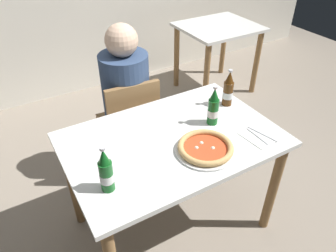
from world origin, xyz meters
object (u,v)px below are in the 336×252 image
dining_table_background (218,40)px  beer_bottle_left (228,90)px  beer_bottle_right (213,108)px  pizza_margherita_near (205,148)px  dining_table_main (172,153)px  napkin_with_cutlery (260,135)px  chair_behind_table (130,122)px  beer_bottle_center (106,172)px  diner_seated (127,108)px

dining_table_background → beer_bottle_left: beer_bottle_left is taller
dining_table_background → beer_bottle_right: bearing=-129.1°
pizza_margherita_near → beer_bottle_right: beer_bottle_right is taller
pizza_margherita_near → dining_table_main: bearing=115.9°
napkin_with_cutlery → dining_table_main: bearing=151.8°
beer_bottle_left → beer_bottle_right: (-0.21, -0.12, 0.00)m
beer_bottle_right → napkin_with_cutlery: size_ratio=1.26×
chair_behind_table → beer_bottle_center: beer_bottle_center is taller
chair_behind_table → diner_seated: diner_seated is taller
beer_bottle_center → beer_bottle_right: bearing=14.0°
pizza_margherita_near → beer_bottle_center: size_ratio=1.31×
chair_behind_table → beer_bottle_right: 0.76m
beer_bottle_left → chair_behind_table: bearing=135.2°
beer_bottle_left → napkin_with_cutlery: bearing=-97.7°
beer_bottle_left → beer_bottle_center: same height
pizza_margherita_near → beer_bottle_center: beer_bottle_center is taller
beer_bottle_left → napkin_with_cutlery: beer_bottle_left is taller
pizza_margherita_near → beer_bottle_right: bearing=45.8°
beer_bottle_left → beer_bottle_center: (-0.94, -0.31, 0.00)m
pizza_margherita_near → beer_bottle_center: bearing=179.0°
diner_seated → beer_bottle_left: diner_seated is taller
chair_behind_table → pizza_margherita_near: 0.85m
dining_table_background → beer_bottle_right: beer_bottle_right is taller
dining_table_main → napkin_with_cutlery: 0.51m
chair_behind_table → beer_bottle_center: (-0.46, -0.79, 0.37)m
beer_bottle_right → napkin_with_cutlery: 0.31m
dining_table_background → beer_bottle_right: 1.81m
beer_bottle_right → dining_table_background: bearing=50.9°
pizza_margherita_near → dining_table_background: bearing=50.2°
beer_bottle_center → beer_bottle_right: size_ratio=1.00×
diner_seated → pizza_margherita_near: 0.87m
beer_bottle_left → beer_bottle_center: bearing=-162.1°
diner_seated → dining_table_background: bearing=27.8°
dining_table_main → beer_bottle_right: (0.28, 0.01, 0.22)m
pizza_margherita_near → napkin_with_cutlery: 0.35m
pizza_margherita_near → beer_bottle_left: size_ratio=1.31×
chair_behind_table → beer_bottle_right: (0.28, -0.60, 0.37)m
dining_table_main → diner_seated: bearing=89.3°
diner_seated → beer_bottle_left: 0.77m
dining_table_main → beer_bottle_right: bearing=1.1°
beer_bottle_left → beer_bottle_center: 0.99m
dining_table_background → beer_bottle_left: size_ratio=3.24×
chair_behind_table → dining_table_background: size_ratio=1.06×
dining_table_main → pizza_margherita_near: size_ratio=3.71×
dining_table_background → beer_bottle_left: bearing=-126.0°
diner_seated → beer_bottle_left: (0.48, -0.53, 0.27)m
diner_seated → beer_bottle_center: size_ratio=4.89×
beer_bottle_center → pizza_margherita_near: bearing=-1.0°
diner_seated → beer_bottle_left: bearing=-48.0°
beer_bottle_right → diner_seated: bearing=112.5°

